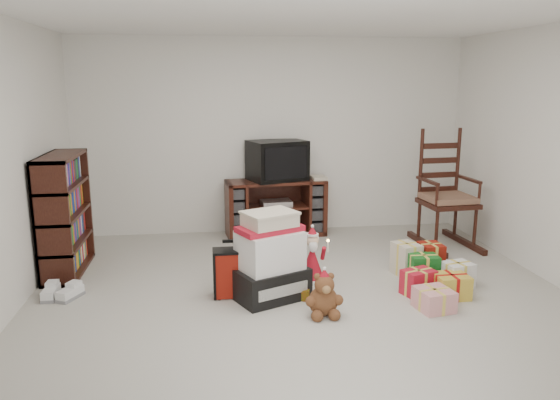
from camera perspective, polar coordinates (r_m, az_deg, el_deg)
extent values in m
cube|color=#A7A299|center=(4.98, 2.64, -10.84)|extent=(5.00, 5.00, 0.01)
cube|color=white|center=(4.61, 2.97, 19.11)|extent=(5.00, 5.00, 0.01)
cube|color=white|center=(7.09, -0.92, 6.67)|extent=(5.00, 0.01, 2.50)
cube|color=white|center=(2.28, 14.40, -6.19)|extent=(5.00, 0.01, 2.50)
cube|color=#421D12|center=(6.99, -0.45, -0.82)|extent=(1.29, 0.56, 0.72)
cube|color=#AFAFB1|center=(6.95, -0.42, -0.33)|extent=(0.40, 0.30, 0.07)
cube|color=#37180F|center=(6.03, -21.58, -1.37)|extent=(0.34, 1.01, 1.23)
cube|color=#37180F|center=(6.80, 17.12, -0.33)|extent=(0.62, 0.60, 0.06)
cube|color=#90684E|center=(6.78, 17.16, 0.22)|extent=(0.57, 0.55, 0.07)
cube|color=#37180F|center=(6.94, 16.49, 3.99)|extent=(0.49, 0.10, 0.89)
cube|color=#37180F|center=(6.92, 16.86, -4.30)|extent=(0.65, 1.00, 0.07)
cube|color=black|center=(5.06, -1.05, -8.66)|extent=(0.77, 0.68, 0.29)
cube|color=silver|center=(4.95, -1.07, -5.24)|extent=(0.65, 0.59, 0.35)
cube|color=#B01426|center=(4.89, -1.08, -3.02)|extent=(0.65, 0.52, 0.05)
cube|color=beige|center=(4.87, -1.08, -2.10)|extent=(0.53, 0.48, 0.11)
cube|color=maroon|center=(5.08, -4.91, -7.60)|extent=(0.35, 0.18, 0.45)
cube|color=black|center=(5.07, -5.02, -4.24)|extent=(0.18, 0.03, 0.03)
ellipsoid|color=brown|center=(4.72, 4.55, -10.49)|extent=(0.25, 0.21, 0.26)
sphere|color=brown|center=(4.64, 4.67, -8.85)|extent=(0.17, 0.17, 0.17)
cone|color=maroon|center=(5.45, 3.36, -6.59)|extent=(0.26, 0.26, 0.37)
sphere|color=beige|center=(5.38, 3.39, -4.24)|extent=(0.13, 0.13, 0.13)
cone|color=maroon|center=(5.36, 3.41, -3.24)|extent=(0.11, 0.11, 0.09)
cylinder|color=silver|center=(5.33, 5.03, -4.87)|extent=(0.02, 0.02, 0.11)
cone|color=maroon|center=(5.72, -0.75, -5.62)|extent=(0.27, 0.27, 0.38)
sphere|color=beige|center=(5.65, -0.76, -3.33)|extent=(0.13, 0.13, 0.13)
cone|color=maroon|center=(5.62, -0.76, -2.35)|extent=(0.11, 0.11, 0.09)
cylinder|color=silver|center=(5.58, 0.78, -3.94)|extent=(0.02, 0.02, 0.11)
cube|color=silver|center=(5.48, -22.88, -9.00)|extent=(0.12, 0.28, 0.10)
cube|color=silver|center=(5.44, -21.03, -9.02)|extent=(0.23, 0.30, 0.10)
cube|color=#B01426|center=(5.32, 14.04, -8.08)|extent=(0.26, 0.26, 0.26)
cube|color=#1C7121|center=(5.62, 15.02, -7.04)|extent=(0.26, 0.26, 0.26)
cube|color=gold|center=(5.29, 17.22, -8.40)|extent=(0.26, 0.26, 0.26)
cube|color=white|center=(5.00, 15.00, -9.49)|extent=(0.26, 0.26, 0.26)
cube|color=silver|center=(5.55, 18.25, -7.50)|extent=(0.26, 0.26, 0.26)
cube|color=maroon|center=(5.87, 16.09, -6.25)|extent=(0.26, 0.26, 0.26)
cube|color=beige|center=(5.82, 13.61, -6.27)|extent=(0.26, 0.26, 0.26)
cube|color=black|center=(6.90, -0.31, 4.16)|extent=(0.80, 0.68, 0.50)
cube|color=black|center=(6.66, -0.03, 3.86)|extent=(0.55, 0.21, 0.40)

